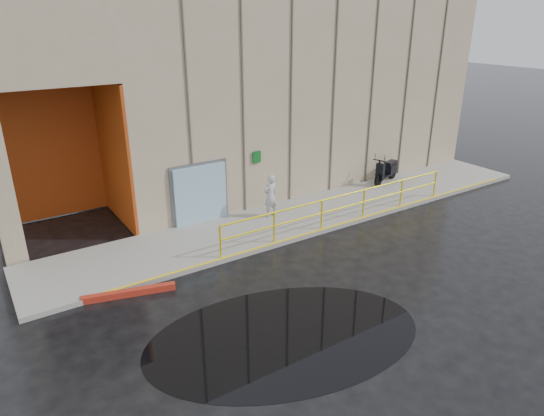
% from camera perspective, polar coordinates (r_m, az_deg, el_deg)
% --- Properties ---
extents(ground, '(120.00, 120.00, 0.00)m').
position_cam_1_polar(ground, '(12.55, 2.92, -11.42)').
color(ground, black).
rests_on(ground, ground).
extents(sidewalk, '(20.00, 3.00, 0.15)m').
position_cam_1_polar(sidewalk, '(17.84, 4.81, -0.59)').
color(sidewalk, gray).
rests_on(sidewalk, ground).
extents(building, '(20.00, 10.17, 8.00)m').
position_cam_1_polar(building, '(22.63, -3.00, 15.12)').
color(building, gray).
rests_on(building, ground).
extents(guardrail, '(9.56, 0.06, 1.03)m').
position_cam_1_polar(guardrail, '(16.81, 8.37, 0.02)').
color(guardrail, '#D6BF0B').
rests_on(guardrail, sidewalk).
extents(person, '(0.61, 0.44, 1.54)m').
position_cam_1_polar(person, '(17.04, -0.20, 1.44)').
color(person, '#ADADB1').
rests_on(person, sidewalk).
extents(scooter, '(1.80, 1.01, 1.36)m').
position_cam_1_polar(scooter, '(21.18, 13.37, 5.00)').
color(scooter, black).
rests_on(scooter, sidewalk).
extents(red_curb, '(2.36, 0.79, 0.18)m').
position_cam_1_polar(red_curb, '(13.41, -16.47, -9.55)').
color(red_curb, '#9E2415').
rests_on(red_curb, ground).
extents(puddle, '(7.27, 5.52, 0.01)m').
position_cam_1_polar(puddle, '(11.51, 1.53, -14.83)').
color(puddle, black).
rests_on(puddle, ground).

